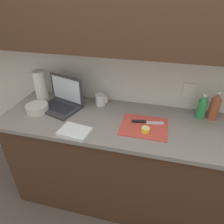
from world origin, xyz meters
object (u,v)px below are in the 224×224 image
object	(u,v)px
bottle_oil_tall	(202,107)
cutting_board	(144,126)
knife	(142,122)
bowl_white	(37,108)
paper_towel_roll	(40,85)
measuring_cup	(100,99)
lemon_half_cut	(145,130)
bottle_green_soda	(215,107)
laptop	(62,100)

from	to	relation	value
bottle_oil_tall	cutting_board	bearing A→B (deg)	-149.60
knife	bowl_white	distance (m)	0.90
knife	paper_towel_roll	world-z (taller)	paper_towel_roll
measuring_cup	paper_towel_roll	size ratio (longest dim) A/B	0.42
paper_towel_roll	cutting_board	bearing A→B (deg)	-14.32
measuring_cup	knife	bearing A→B (deg)	-27.43
bowl_white	paper_towel_roll	bearing A→B (deg)	111.07
cutting_board	bottle_oil_tall	distance (m)	0.51
cutting_board	lemon_half_cut	bearing A→B (deg)	-76.03
bottle_green_soda	paper_towel_roll	world-z (taller)	paper_towel_roll
knife	paper_towel_roll	bearing A→B (deg)	156.92
cutting_board	laptop	bearing A→B (deg)	169.65
laptop	bowl_white	world-z (taller)	laptop
measuring_cup	bottle_oil_tall	bearing A→B (deg)	0.00
laptop	measuring_cup	distance (m)	0.34
bottle_green_soda	knife	bearing A→B (deg)	-158.65
laptop	bottle_green_soda	size ratio (longest dim) A/B	1.69
laptop	cutting_board	bearing A→B (deg)	7.11
bottle_green_soda	lemon_half_cut	bearing A→B (deg)	-147.81
cutting_board	paper_towel_roll	xyz separation A→B (m)	(-1.01, 0.26, 0.13)
bottle_oil_tall	paper_towel_roll	bearing A→B (deg)	179.77
knife	measuring_cup	size ratio (longest dim) A/B	2.28
measuring_cup	paper_towel_roll	world-z (taller)	paper_towel_roll
cutting_board	bottle_oil_tall	xyz separation A→B (m)	(0.43, 0.25, 0.09)
cutting_board	bottle_oil_tall	bearing A→B (deg)	30.40
lemon_half_cut	bowl_white	distance (m)	0.93
measuring_cup	lemon_half_cut	bearing A→B (deg)	-35.92
bowl_white	bottle_green_soda	bearing A→B (deg)	9.53
laptop	paper_towel_roll	world-z (taller)	laptop
laptop	cutting_board	size ratio (longest dim) A/B	1.16
bottle_oil_tall	bowl_white	bearing A→B (deg)	-169.84
knife	paper_towel_roll	size ratio (longest dim) A/B	0.96
lemon_half_cut	paper_towel_roll	size ratio (longest dim) A/B	0.24
lemon_half_cut	bowl_white	bearing A→B (deg)	175.32
cutting_board	bowl_white	world-z (taller)	bowl_white
bottle_oil_tall	measuring_cup	xyz separation A→B (m)	(-0.85, -0.00, -0.04)
laptop	bottle_oil_tall	distance (m)	1.18
bottle_oil_tall	measuring_cup	bearing A→B (deg)	-180.00
laptop	measuring_cup	world-z (taller)	laptop
knife	measuring_cup	world-z (taller)	measuring_cup
laptop	paper_towel_roll	xyz separation A→B (m)	(-0.27, 0.12, 0.07)
lemon_half_cut	bottle_green_soda	size ratio (longest dim) A/B	0.26
bottle_oil_tall	paper_towel_roll	world-z (taller)	paper_towel_roll
lemon_half_cut	paper_towel_roll	xyz separation A→B (m)	(-1.03, 0.32, 0.11)
measuring_cup	bowl_white	distance (m)	0.55
laptop	paper_towel_roll	size ratio (longest dim) A/B	1.56
bottle_oil_tall	knife	bearing A→B (deg)	-154.81
lemon_half_cut	measuring_cup	distance (m)	0.54
knife	bottle_oil_tall	world-z (taller)	bottle_oil_tall
bottle_green_soda	measuring_cup	bearing A→B (deg)	-180.00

